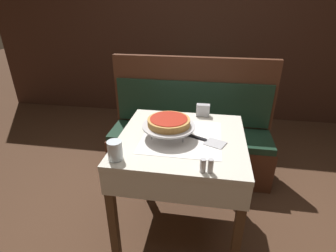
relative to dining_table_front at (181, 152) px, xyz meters
The scene contains 13 objects.
ground_plane 0.66m from the dining_table_front, ahead, with size 14.00×14.00×0.00m, color #472D1E.
dining_table_front is the anchor object (origin of this frame).
dining_table_rear 1.70m from the dining_table_front, 89.85° to the left, with size 0.76×0.76×0.79m.
booth_bench 0.82m from the dining_table_front, 90.15° to the left, with size 1.53×0.45×1.11m.
back_wall_panel 2.26m from the dining_table_front, 90.00° to the left, with size 6.00×0.04×2.40m, color #3D2319.
pizza_pan_stand 0.21m from the dining_table_front, behind, with size 0.34×0.34×0.08m.
deep_dish_pizza 0.24m from the dining_table_front, behind, with size 0.27×0.27×0.05m.
pizza_server 0.20m from the dining_table_front, 10.92° to the right, with size 0.29×0.18×0.01m.
water_glass_near 0.49m from the dining_table_front, 136.18° to the right, with size 0.08×0.08×0.11m.
salt_shaker 0.42m from the dining_table_front, 67.33° to the right, with size 0.03×0.03×0.07m.
pepper_shaker 0.43m from the dining_table_front, 62.22° to the right, with size 0.03×0.03×0.08m.
napkin_holder 0.41m from the dining_table_front, 71.85° to the left, with size 0.10×0.05×0.09m.
condiment_caddy 1.70m from the dining_table_front, 91.20° to the left, with size 0.14×0.14×0.16m.
Camera 1 is at (0.15, -1.49, 1.59)m, focal length 28.00 mm.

